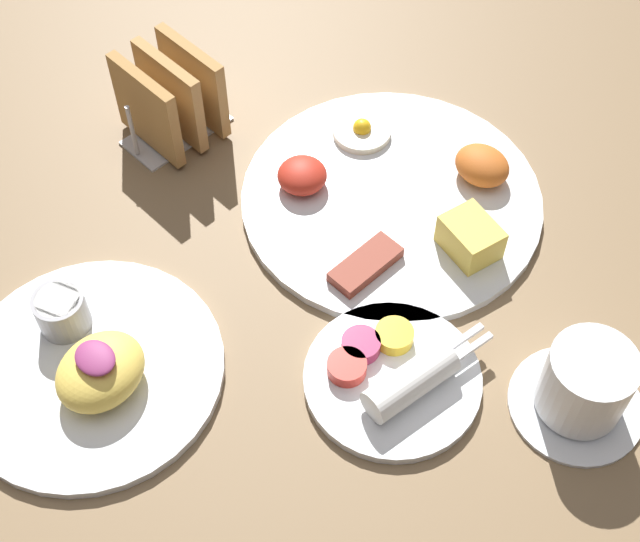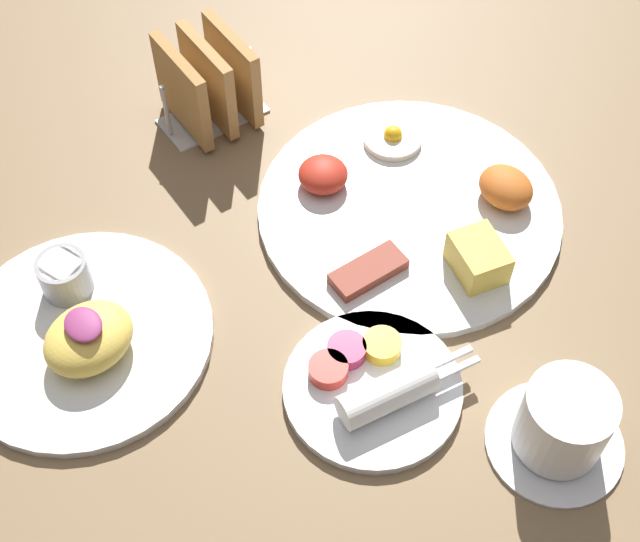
# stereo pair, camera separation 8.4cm
# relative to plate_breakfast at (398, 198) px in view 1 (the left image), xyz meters

# --- Properties ---
(ground_plane) EXTENTS (3.00, 3.00, 0.00)m
(ground_plane) POSITION_rel_plate_breakfast_xyz_m (-0.01, -0.16, -0.01)
(ground_plane) COLOR brown
(plate_breakfast) EXTENTS (0.31, 0.31, 0.05)m
(plate_breakfast) POSITION_rel_plate_breakfast_xyz_m (0.00, 0.00, 0.00)
(plate_breakfast) COLOR white
(plate_breakfast) RESTS_ON ground_plane
(plate_condiments) EXTENTS (0.16, 0.17, 0.04)m
(plate_condiments) POSITION_rel_plate_breakfast_xyz_m (0.14, -0.16, 0.00)
(plate_condiments) COLOR white
(plate_condiments) RESTS_ON ground_plane
(plate_foreground) EXTENTS (0.24, 0.24, 0.06)m
(plate_foreground) POSITION_rel_plate_breakfast_xyz_m (-0.06, -0.35, 0.01)
(plate_foreground) COLOR white
(plate_foreground) RESTS_ON ground_plane
(toast_rack) EXTENTS (0.10, 0.12, 0.10)m
(toast_rack) POSITION_rel_plate_breakfast_xyz_m (-0.25, -0.10, 0.04)
(toast_rack) COLOR #B7B7BC
(toast_rack) RESTS_ON ground_plane
(coffee_cup) EXTENTS (0.12, 0.12, 0.08)m
(coffee_cup) POSITION_rel_plate_breakfast_xyz_m (0.27, -0.06, 0.03)
(coffee_cup) COLOR white
(coffee_cup) RESTS_ON ground_plane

